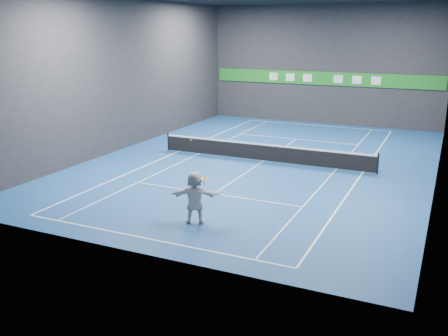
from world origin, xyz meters
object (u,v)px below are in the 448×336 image
at_px(player, 195,197).
at_px(tennis_racket, 202,180).
at_px(tennis_net, 264,152).
at_px(tennis_ball, 191,140).

relative_size(player, tennis_racket, 2.81).
bearing_deg(player, tennis_net, -106.43).
bearing_deg(player, tennis_racket, 167.76).
height_order(tennis_ball, tennis_net, tennis_ball).
distance_m(tennis_net, tennis_racket, 9.91).
height_order(tennis_ball, tennis_racket, tennis_ball).
relative_size(player, tennis_ball, 32.81).
relative_size(tennis_net, tennis_racket, 17.27).
relative_size(tennis_ball, tennis_net, 0.00).
bearing_deg(tennis_racket, tennis_net, 96.65).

